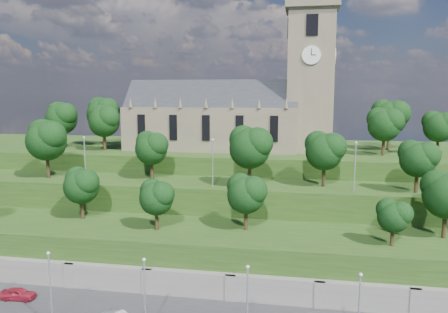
# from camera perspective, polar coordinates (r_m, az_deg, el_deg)

# --- Properties ---
(retaining_wall) EXTENTS (160.00, 2.10, 5.00)m
(retaining_wall) POSITION_cam_1_polar(r_m,az_deg,el_deg) (54.22, -4.50, -16.97)
(retaining_wall) COLOR slate
(retaining_wall) RESTS_ON ground
(embankment_lower) EXTENTS (160.00, 12.00, 8.00)m
(embankment_lower) POSITION_cam_1_polar(r_m,az_deg,el_deg) (58.99, -3.03, -13.21)
(embankment_lower) COLOR #223F15
(embankment_lower) RESTS_ON ground
(embankment_upper) EXTENTS (160.00, 10.00, 12.00)m
(embankment_upper) POSITION_cam_1_polar(r_m,az_deg,el_deg) (68.51, -0.96, -8.33)
(embankment_upper) COLOR #223F15
(embankment_upper) RESTS_ON ground
(hilltop) EXTENTS (160.00, 32.00, 15.00)m
(hilltop) POSITION_cam_1_polar(r_m,az_deg,el_deg) (88.23, 1.62, -3.54)
(hilltop) COLOR #223F15
(hilltop) RESTS_ON ground
(church) EXTENTS (38.60, 12.35, 27.60)m
(church) POSITION_cam_1_polar(r_m,az_deg,el_deg) (82.32, 1.80, 6.16)
(church) COLOR brown
(church) RESTS_ON hilltop
(trees_lower) EXTENTS (66.52, 8.82, 8.35)m
(trees_lower) POSITION_cam_1_polar(r_m,az_deg,el_deg) (56.20, 1.03, -4.76)
(trees_lower) COLOR black
(trees_lower) RESTS_ON embankment_lower
(trees_upper) EXTENTS (62.05, 8.56, 9.50)m
(trees_upper) POSITION_cam_1_polar(r_m,az_deg,el_deg) (65.57, -2.55, 1.46)
(trees_upper) COLOR black
(trees_upper) RESTS_ON embankment_upper
(trees_hilltop) EXTENTS (74.72, 15.98, 9.79)m
(trees_hilltop) POSITION_cam_1_polar(r_m,az_deg,el_deg) (81.82, -0.26, 5.13)
(trees_hilltop) COLOR black
(trees_hilltop) RESTS_ON hilltop
(lamp_posts_promenade) EXTENTS (60.36, 0.36, 7.99)m
(lamp_posts_promenade) POSITION_cam_1_polar(r_m,az_deg,el_deg) (44.85, -10.31, -16.95)
(lamp_posts_promenade) COLOR #B2B2B7
(lamp_posts_promenade) RESTS_ON promenade
(lamp_posts_upper) EXTENTS (40.36, 0.36, 7.07)m
(lamp_posts_upper) POSITION_cam_1_polar(r_m,az_deg,el_deg) (63.41, -1.49, -0.31)
(lamp_posts_upper) COLOR #B2B2B7
(lamp_posts_upper) RESTS_ON embankment_upper
(car_left) EXTENTS (4.13, 1.92, 1.37)m
(car_left) POSITION_cam_1_polar(r_m,az_deg,el_deg) (57.87, -25.30, -15.89)
(car_left) COLOR maroon
(car_left) RESTS_ON promenade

